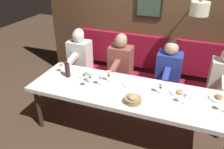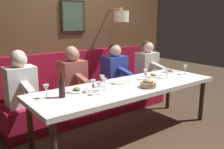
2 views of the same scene
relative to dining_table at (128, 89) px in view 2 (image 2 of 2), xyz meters
The scene contains 22 objects.
ground_plane 0.68m from the dining_table, ahead, with size 12.00×12.00×0.00m, color #4C3828.
dining_table is the anchor object (origin of this frame).
banquette_bench 1.00m from the dining_table, ahead, with size 0.52×3.00×0.45m, color maroon.
back_wall_panel 1.61m from the dining_table, ahead, with size 0.59×4.20×2.90m.
diner_nearest 1.55m from the dining_table, 55.12° to the right, with size 0.60×0.40×0.79m.
diner_near 0.99m from the dining_table, 26.44° to the right, with size 0.60×0.40×0.79m.
diner_middle 0.98m from the dining_table, 24.64° to the left, with size 0.60×0.40×0.79m.
diner_far 1.51m from the dining_table, 54.09° to the left, with size 0.60×0.40×0.79m.
place_setting_0 0.75m from the dining_table, 76.66° to the left, with size 0.24×0.32×0.05m.
place_setting_1 1.19m from the dining_table, 79.15° to the right, with size 0.24×0.32×0.05m.
place_setting_2 0.71m from the dining_table, 76.52° to the right, with size 0.24×0.31×0.05m.
place_setting_3 0.19m from the dining_table, ahead, with size 0.24×0.31×0.01m.
wine_glass_0 0.42m from the dining_table, 66.23° to the left, with size 0.07×0.07×0.16m.
wine_glass_1 0.47m from the dining_table, 77.74° to the right, with size 0.07×0.07×0.16m.
wine_glass_2 1.17m from the dining_table, 82.42° to the left, with size 0.07×0.07×0.16m.
wine_glass_3 0.61m from the dining_table, 100.74° to the left, with size 0.07×0.07×0.16m.
wine_glass_4 0.77m from the dining_table, 93.88° to the right, with size 0.07×0.07×0.16m.
wine_glass_5 1.24m from the dining_table, 92.46° to the right, with size 0.07×0.07×0.16m.
wine_glass_6 0.45m from the dining_table, 90.20° to the left, with size 0.07×0.07×0.16m.
wine_glass_7 0.61m from the dining_table, 88.47° to the left, with size 0.07×0.07×0.16m.
wine_bottle 1.01m from the dining_table, 86.23° to the left, with size 0.08×0.08×0.30m.
bread_bowl 0.30m from the dining_table, 150.51° to the right, with size 0.22×0.22×0.12m.
Camera 2 is at (-2.48, 2.19, 1.64)m, focal length 38.93 mm.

